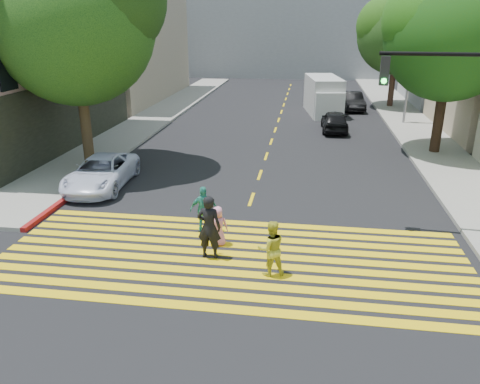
% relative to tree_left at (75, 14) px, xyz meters
% --- Properties ---
extents(ground, '(120.00, 120.00, 0.00)m').
position_rel_tree_left_xyz_m(ground, '(7.84, -9.13, -6.62)').
color(ground, black).
extents(sidewalk_left, '(3.00, 40.00, 0.15)m').
position_rel_tree_left_xyz_m(sidewalk_left, '(-0.66, 12.87, -6.54)').
color(sidewalk_left, gray).
rests_on(sidewalk_left, ground).
extents(sidewalk_right, '(3.00, 60.00, 0.15)m').
position_rel_tree_left_xyz_m(sidewalk_right, '(16.34, 5.87, -6.54)').
color(sidewalk_right, gray).
rests_on(sidewalk_right, ground).
extents(curb_red, '(0.20, 8.00, 0.16)m').
position_rel_tree_left_xyz_m(curb_red, '(0.94, -3.13, -6.54)').
color(curb_red, maroon).
rests_on(curb_red, ground).
extents(crosswalk, '(13.40, 5.30, 0.01)m').
position_rel_tree_left_xyz_m(crosswalk, '(7.84, -7.85, -6.61)').
color(crosswalk, yellow).
rests_on(crosswalk, ground).
extents(lane_line, '(0.12, 34.40, 0.01)m').
position_rel_tree_left_xyz_m(lane_line, '(7.84, 13.37, -6.61)').
color(lane_line, yellow).
rests_on(lane_line, ground).
extents(building_left_tan, '(12.00, 16.00, 10.00)m').
position_rel_tree_left_xyz_m(building_left_tan, '(-8.16, 18.87, -1.62)').
color(building_left_tan, tan).
rests_on(building_left_tan, ground).
extents(backdrop_block, '(30.00, 8.00, 12.00)m').
position_rel_tree_left_xyz_m(backdrop_block, '(7.84, 38.87, -0.62)').
color(backdrop_block, gray).
rests_on(backdrop_block, ground).
extents(tree_left, '(7.86, 7.28, 9.81)m').
position_rel_tree_left_xyz_m(tree_left, '(0.00, 0.00, 0.00)').
color(tree_left, '#442E18').
rests_on(tree_left, ground).
extents(tree_right_near, '(7.07, 6.52, 9.01)m').
position_rel_tree_left_xyz_m(tree_right_near, '(16.30, 4.55, -0.52)').
color(tree_right_near, black).
rests_on(tree_right_near, ground).
extents(tree_right_far, '(6.73, 6.32, 8.48)m').
position_rel_tree_left_xyz_m(tree_right_far, '(16.06, 17.87, -0.89)').
color(tree_right_far, '#412D23').
rests_on(tree_right_far, ground).
extents(pedestrian_man, '(0.72, 0.50, 1.89)m').
position_rel_tree_left_xyz_m(pedestrian_man, '(7.21, -7.84, -5.67)').
color(pedestrian_man, black).
rests_on(pedestrian_man, ground).
extents(pedestrian_woman, '(0.90, 0.80, 1.55)m').
position_rel_tree_left_xyz_m(pedestrian_woman, '(9.02, -8.57, -5.84)').
color(pedestrian_woman, gold).
rests_on(pedestrian_woman, ground).
extents(pedestrian_child, '(0.64, 0.46, 1.23)m').
position_rel_tree_left_xyz_m(pedestrian_child, '(7.30, -7.04, -6.00)').
color(pedestrian_child, pink).
rests_on(pedestrian_child, ground).
extents(pedestrian_extra, '(0.95, 0.58, 1.51)m').
position_rel_tree_left_xyz_m(pedestrian_extra, '(6.68, -6.14, -5.86)').
color(pedestrian_extra, teal).
rests_on(pedestrian_extra, ground).
extents(white_sedan, '(2.31, 4.59, 1.24)m').
position_rel_tree_left_xyz_m(white_sedan, '(1.64, -2.61, -5.99)').
color(white_sedan, white).
rests_on(white_sedan, ground).
extents(dark_car_near, '(1.60, 3.79, 1.28)m').
position_rel_tree_left_xyz_m(dark_car_near, '(11.41, 9.00, -5.98)').
color(dark_car_near, black).
rests_on(dark_car_near, ground).
extents(silver_car, '(2.02, 4.41, 1.25)m').
position_rel_tree_left_xyz_m(silver_car, '(11.47, 20.18, -5.99)').
color(silver_car, '#9F9FA0').
rests_on(silver_car, ground).
extents(dark_car_parked, '(1.82, 4.12, 1.32)m').
position_rel_tree_left_xyz_m(dark_car_parked, '(13.01, 16.50, -5.96)').
color(dark_car_parked, black).
rests_on(dark_car_parked, ground).
extents(white_van, '(2.81, 5.70, 2.57)m').
position_rel_tree_left_xyz_m(white_van, '(10.84, 14.59, -5.40)').
color(white_van, silver).
rests_on(white_van, ground).
extents(traffic_signal, '(4.02, 0.51, 5.90)m').
position_rel_tree_left_xyz_m(traffic_signal, '(14.60, -5.25, -2.79)').
color(traffic_signal, '#2B2A30').
rests_on(traffic_signal, ground).
extents(street_lamp, '(1.94, 0.37, 8.58)m').
position_rel_tree_left_xyz_m(street_lamp, '(15.74, 11.55, -1.69)').
color(street_lamp, gray).
rests_on(street_lamp, ground).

